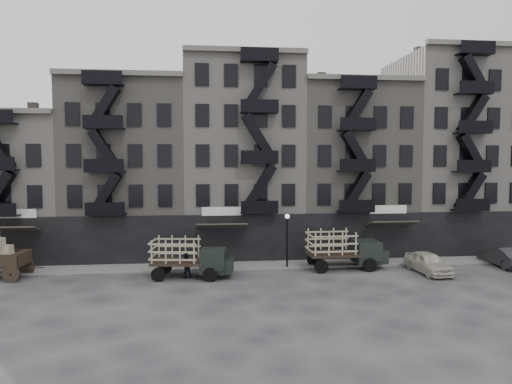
{
  "coord_description": "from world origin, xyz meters",
  "views": [
    {
      "loc": [
        -3.0,
        -31.95,
        8.43
      ],
      "look_at": [
        0.71,
        4.0,
        5.91
      ],
      "focal_mm": 32.0,
      "sensor_mm": 36.0,
      "label": 1
    }
  ],
  "objects": [
    {
      "name": "building_center",
      "position": [
        -0.0,
        9.82,
        8.5
      ],
      "size": [
        10.0,
        11.35,
        18.2
      ],
      "color": "#A09A93",
      "rests_on": "ground"
    },
    {
      "name": "lamp_post",
      "position": [
        3.0,
        2.6,
        2.78
      ],
      "size": [
        0.36,
        0.36,
        4.28
      ],
      "color": "black",
      "rests_on": "ground"
    },
    {
      "name": "building_east",
      "position": [
        20.0,
        9.82,
        9.0
      ],
      "size": [
        10.0,
        11.35,
        19.2
      ],
      "color": "#A09A93",
      "rests_on": "ground"
    },
    {
      "name": "sidewalk",
      "position": [
        0.0,
        3.75,
        0.07
      ],
      "size": [
        55.0,
        2.5,
        0.15
      ],
      "primitive_type": "cube",
      "color": "slate",
      "rests_on": "ground"
    },
    {
      "name": "ground",
      "position": [
        0.0,
        0.0,
        0.0
      ],
      "size": [
        140.0,
        140.0,
        0.0
      ],
      "primitive_type": "plane",
      "color": "#38383A",
      "rests_on": "ground"
    },
    {
      "name": "building_midwest",
      "position": [
        -10.0,
        9.83,
        7.5
      ],
      "size": [
        10.0,
        11.35,
        16.2
      ],
      "color": "slate",
      "rests_on": "ground"
    },
    {
      "name": "car_east",
      "position": [
        13.26,
        0.15,
        0.79
      ],
      "size": [
        2.17,
        4.76,
        1.58
      ],
      "primitive_type": "imported",
      "rotation": [
        0.0,
        0.0,
        0.07
      ],
      "color": "beige",
      "rests_on": "ground"
    },
    {
      "name": "car_far",
      "position": [
        20.26,
        1.68,
        0.78
      ],
      "size": [
        1.81,
        4.79,
        1.56
      ],
      "primitive_type": "imported",
      "rotation": [
        0.0,
        0.0,
        3.11
      ],
      "color": "#252527",
      "rests_on": "ground"
    },
    {
      "name": "building_mideast",
      "position": [
        10.0,
        9.83,
        7.5
      ],
      "size": [
        10.0,
        11.35,
        16.2
      ],
      "color": "slate",
      "rests_on": "ground"
    },
    {
      "name": "stake_truck_east",
      "position": [
        7.38,
        2.06,
        1.74
      ],
      "size": [
        6.13,
        2.66,
        3.04
      ],
      "rotation": [
        0.0,
        0.0,
        0.02
      ],
      "color": "black",
      "rests_on": "ground"
    },
    {
      "name": "stake_truck_west",
      "position": [
        -4.43,
        0.61,
        1.65
      ],
      "size": [
        5.98,
        2.98,
        2.89
      ],
      "rotation": [
        0.0,
        0.0,
        -0.13
      ],
      "color": "black",
      "rests_on": "ground"
    },
    {
      "name": "building_west",
      "position": [
        -20.0,
        9.83,
        6.0
      ],
      "size": [
        10.0,
        11.35,
        13.2
      ],
      "color": "#A09A93",
      "rests_on": "ground"
    },
    {
      "name": "pedestrian_mid",
      "position": [
        -4.72,
        0.56,
        0.9
      ],
      "size": [
        1.1,
        1.01,
        1.81
      ],
      "primitive_type": "imported",
      "rotation": [
        0.0,
        0.0,
        3.62
      ],
      "color": "black",
      "rests_on": "ground"
    }
  ]
}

